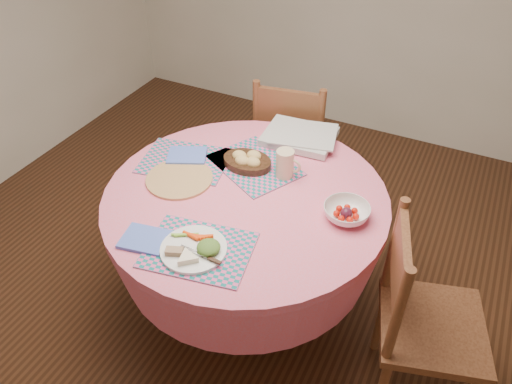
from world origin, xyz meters
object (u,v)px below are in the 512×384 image
Objects in this scene: dining_table at (246,227)px; fruit_bowl at (346,213)px; dinner_plate at (194,249)px; chair_right at (421,318)px; chair_back at (292,145)px; latte_mug at (285,164)px; wicker_trivet at (179,179)px; bread_bowl at (247,160)px.

dining_table is 6.06× the size of fruit_bowl.
dinner_plate is 1.25× the size of fruit_bowl.
dinner_plate is (-0.01, -0.40, 0.22)m from dining_table.
chair_back reaches higher than chair_right.
latte_mug is 0.37m from fruit_bowl.
latte_mug is at bearing 79.25° from dinner_plate.
dining_table is at bearing -174.19° from fruit_bowl.
fruit_bowl is at bearing 44.76° from dinner_plate.
dining_table is 0.37m from wicker_trivet.
dinner_plate is at bearing -49.92° from wicker_trivet.
wicker_trivet is 0.76m from fruit_bowl.
chair_right reaches higher than fruit_bowl.
dinner_plate reaches higher than wicker_trivet.
chair_back is 3.12× the size of wicker_trivet.
latte_mug is at bearing 156.36° from fruit_bowl.
fruit_bowl is (0.56, -0.77, 0.29)m from chair_back.
latte_mug is 0.64× the size of fruit_bowl.
dining_table is 4.86× the size of dinner_plate.
wicker_trivet is at bearing -150.88° from latte_mug.
fruit_bowl is at bearing 116.15° from chair_back.
latte_mug is (0.11, 0.59, 0.05)m from dinner_plate.
chair_back is 0.74m from latte_mug.
wicker_trivet reaches higher than dining_table.
wicker_trivet is (-0.31, -0.04, 0.20)m from dining_table.
fruit_bowl is at bearing -23.64° from latte_mug.
chair_back is at bearing 30.32° from chair_right.
wicker_trivet is 0.32m from bread_bowl.
latte_mug is at bearing 62.08° from dining_table.
bread_bowl is 0.54m from fruit_bowl.
wicker_trivet is at bearing 130.08° from dinner_plate.
latte_mug reaches higher than wicker_trivet.
wicker_trivet is (-0.19, -0.86, 0.27)m from chair_back.
chair_back is 7.13× the size of latte_mug.
latte_mug is at bearing 99.82° from chair_back.
fruit_bowl is at bearing 54.59° from chair_right.
chair_back reaches higher than latte_mug.
wicker_trivet is 1.47× the size of fruit_bowl.
chair_right is 1.17m from wicker_trivet.
latte_mug reaches higher than dining_table.
wicker_trivet is (-1.14, 0.05, 0.27)m from chair_right.
bread_bowl is (0.03, -0.63, 0.30)m from chair_back.
chair_right is 1.00m from bread_bowl.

